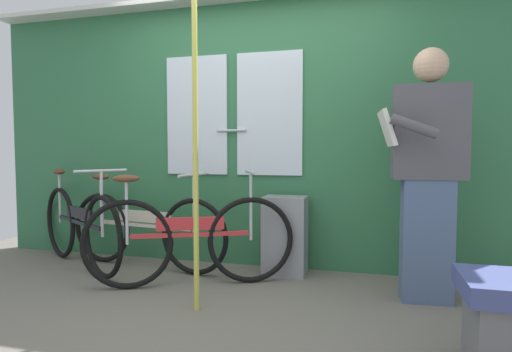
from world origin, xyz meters
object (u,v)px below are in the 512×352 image
at_px(trash_bin_by_wall, 285,235).
at_px(handrail_pole, 195,129).
at_px(bicycle_leaning_behind, 79,226).
at_px(bicycle_by_pole, 144,229).
at_px(bicycle_near_door, 190,239).
at_px(passenger_reading_newspaper, 427,169).

bearing_deg(trash_bin_by_wall, handrail_pole, -112.76).
xyz_separation_m(bicycle_leaning_behind, trash_bin_by_wall, (1.86, 0.27, -0.04)).
height_order(trash_bin_by_wall, handrail_pole, handrail_pole).
bearing_deg(handrail_pole, bicycle_by_pole, 136.32).
xyz_separation_m(bicycle_near_door, bicycle_by_pole, (-0.61, 0.37, -0.02)).
bearing_deg(bicycle_leaning_behind, bicycle_near_door, 19.30).
bearing_deg(bicycle_leaning_behind, trash_bin_by_wall, 39.24).
bearing_deg(handrail_pole, trash_bin_by_wall, 67.24).
height_order(bicycle_leaning_behind, passenger_reading_newspaper, passenger_reading_newspaper).
bearing_deg(passenger_reading_newspaper, bicycle_near_door, -0.31).
distance_m(bicycle_by_pole, trash_bin_by_wall, 1.27).
distance_m(bicycle_near_door, trash_bin_by_wall, 0.84).
bearing_deg(bicycle_near_door, bicycle_by_pole, 124.16).
xyz_separation_m(bicycle_by_pole, passenger_reading_newspaper, (2.34, -0.24, 0.58)).
relative_size(trash_bin_by_wall, handrail_pole, 0.28).
height_order(bicycle_leaning_behind, handrail_pole, handrail_pole).
xyz_separation_m(bicycle_near_door, trash_bin_by_wall, (0.66, 0.52, -0.04)).
height_order(bicycle_leaning_behind, trash_bin_by_wall, bicycle_leaning_behind).
distance_m(passenger_reading_newspaper, trash_bin_by_wall, 1.29).
xyz_separation_m(passenger_reading_newspaper, trash_bin_by_wall, (-1.08, 0.39, -0.60)).
distance_m(bicycle_near_door, passenger_reading_newspaper, 1.83).
distance_m(bicycle_near_door, handrail_pole, 0.98).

